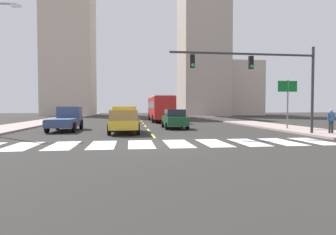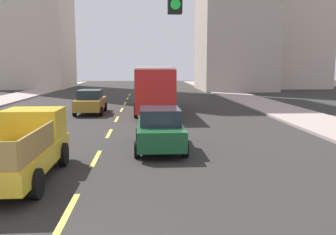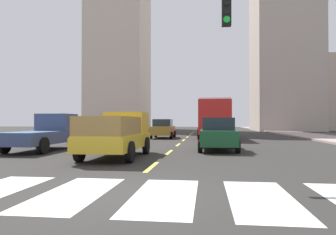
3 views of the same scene
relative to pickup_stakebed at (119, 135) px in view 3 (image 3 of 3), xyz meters
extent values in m
plane|color=#2C2A27|center=(1.95, -6.93, -0.94)|extent=(160.00, 160.00, 0.00)
cube|color=#A38F89|center=(-10.25, 11.07, -0.86)|extent=(4.00, 110.00, 0.15)
cube|color=silver|center=(0.98, -6.93, -0.93)|extent=(1.30, 3.36, 0.01)
cube|color=silver|center=(2.92, -6.93, -0.93)|extent=(1.30, 3.36, 0.01)
cube|color=silver|center=(4.87, -6.93, -0.93)|extent=(1.30, 3.36, 0.01)
cube|color=#E1D148|center=(1.95, -2.93, -0.93)|extent=(0.16, 2.40, 0.01)
cube|color=#E1D148|center=(1.95, 2.07, -0.93)|extent=(0.16, 2.40, 0.01)
cube|color=#E1D148|center=(1.95, 7.07, -0.93)|extent=(0.16, 2.40, 0.01)
cube|color=#E1D148|center=(1.95, 12.07, -0.93)|extent=(0.16, 2.40, 0.01)
cube|color=#E1D148|center=(1.95, 17.07, -0.93)|extent=(0.16, 2.40, 0.01)
cube|color=#E1D148|center=(1.95, 22.07, -0.93)|extent=(0.16, 2.40, 0.01)
cube|color=#E1D148|center=(1.95, 27.07, -0.93)|extent=(0.16, 2.40, 0.01)
cube|color=#E1D148|center=(1.95, 32.07, -0.93)|extent=(0.16, 2.40, 0.01)
cube|color=gold|center=(0.00, -0.44, -0.26)|extent=(1.96, 5.20, 0.56)
cube|color=gold|center=(0.00, 1.26, 0.52)|extent=(1.84, 1.60, 1.00)
cube|color=#19232D|center=(0.00, 1.70, 0.70)|extent=(1.72, 0.08, 0.56)
cube|color=gold|center=(0.00, -1.39, 0.05)|extent=(1.84, 3.30, 0.06)
cylinder|color=black|center=(-0.98, 1.12, -0.54)|extent=(0.22, 0.80, 0.80)
cylinder|color=black|center=(0.98, 1.12, -0.54)|extent=(0.22, 0.80, 0.80)
cylinder|color=black|center=(-0.98, -2.00, -0.54)|extent=(0.22, 0.80, 0.80)
cylinder|color=black|center=(0.98, -2.00, -0.54)|extent=(0.22, 0.80, 0.80)
cube|color=olive|center=(-0.90, -1.39, 0.43)|extent=(0.06, 3.17, 0.70)
cube|color=olive|center=(0.90, -1.39, 0.43)|extent=(0.06, 3.17, 0.70)
cube|color=olive|center=(0.00, -2.97, 0.43)|extent=(1.80, 0.06, 0.70)
cube|color=#364671|center=(-4.72, 1.97, -0.26)|extent=(1.96, 5.20, 0.56)
cube|color=#364671|center=(-4.72, 3.67, 0.52)|extent=(1.84, 1.60, 1.00)
cube|color=#19232D|center=(-4.72, 4.11, 0.70)|extent=(1.72, 0.08, 0.56)
cube|color=navy|center=(-4.72, 1.02, 0.05)|extent=(1.84, 3.30, 0.06)
cylinder|color=black|center=(-5.70, 3.53, -0.54)|extent=(0.22, 0.80, 0.80)
cylinder|color=black|center=(-3.74, 3.53, -0.54)|extent=(0.22, 0.80, 0.80)
cylinder|color=black|center=(-5.70, 0.41, -0.54)|extent=(0.22, 0.80, 0.80)
cylinder|color=black|center=(-3.74, 0.41, -0.54)|extent=(0.22, 0.80, 0.80)
cube|color=red|center=(4.42, 15.58, 0.91)|extent=(2.50, 10.80, 2.70)
cube|color=#19232D|center=(4.42, 15.58, 1.26)|extent=(2.52, 9.94, 0.80)
cube|color=silver|center=(4.42, 15.58, 2.32)|extent=(2.40, 10.37, 0.12)
cylinder|color=black|center=(3.17, 18.93, -0.44)|extent=(0.22, 1.00, 1.00)
cylinder|color=black|center=(5.67, 18.93, -0.44)|extent=(0.22, 1.00, 1.00)
cylinder|color=black|center=(3.17, 12.61, -0.44)|extent=(0.22, 1.00, 1.00)
cylinder|color=black|center=(5.67, 12.61, -0.44)|extent=(0.22, 1.00, 1.00)
cube|color=olive|center=(-0.13, 14.99, -0.24)|extent=(1.80, 4.40, 0.76)
cube|color=#1E2833|center=(-0.13, 14.84, 0.46)|extent=(1.58, 2.11, 0.64)
cylinder|color=black|center=(-1.03, 16.35, -0.62)|extent=(0.22, 0.64, 0.64)
cylinder|color=black|center=(0.77, 16.35, -0.62)|extent=(0.22, 0.64, 0.64)
cylinder|color=black|center=(-1.03, 13.63, -0.62)|extent=(0.22, 0.64, 0.64)
cylinder|color=black|center=(0.77, 13.63, -0.62)|extent=(0.22, 0.64, 0.64)
cube|color=#19512B|center=(4.39, 3.43, -0.24)|extent=(1.80, 4.40, 0.76)
cube|color=#1E2833|center=(4.39, 3.28, 0.46)|extent=(1.58, 2.11, 0.64)
cylinder|color=black|center=(3.49, 4.79, -0.62)|extent=(0.22, 0.64, 0.64)
cylinder|color=black|center=(5.29, 4.79, -0.62)|extent=(0.22, 0.64, 0.64)
cylinder|color=black|center=(3.49, 2.06, -0.62)|extent=(0.22, 0.64, 0.64)
cylinder|color=black|center=(5.29, 2.06, -0.62)|extent=(0.22, 0.64, 0.64)
cube|color=black|center=(4.40, -3.75, 3.91)|extent=(0.28, 0.24, 0.84)
cylinder|color=black|center=(4.40, -3.88, 4.17)|extent=(0.20, 0.04, 0.20)
cylinder|color=black|center=(4.40, -3.88, 3.91)|extent=(0.20, 0.04, 0.20)
cylinder|color=green|center=(4.40, -3.88, 3.65)|extent=(0.20, 0.04, 0.20)
cube|color=beige|center=(-13.45, 47.28, 24.78)|extent=(10.79, 11.57, 51.42)
cube|color=#B6A597|center=(16.57, 40.17, 15.74)|extent=(9.79, 11.13, 33.36)
cube|color=beige|center=(25.73, 45.92, 5.43)|extent=(11.64, 11.62, 12.73)
camera|label=1|loc=(0.43, -21.47, 0.98)|focal=30.12mm
camera|label=2|loc=(3.79, -11.08, 2.46)|focal=38.41mm
camera|label=3|loc=(3.78, -13.38, 0.60)|focal=33.57mm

